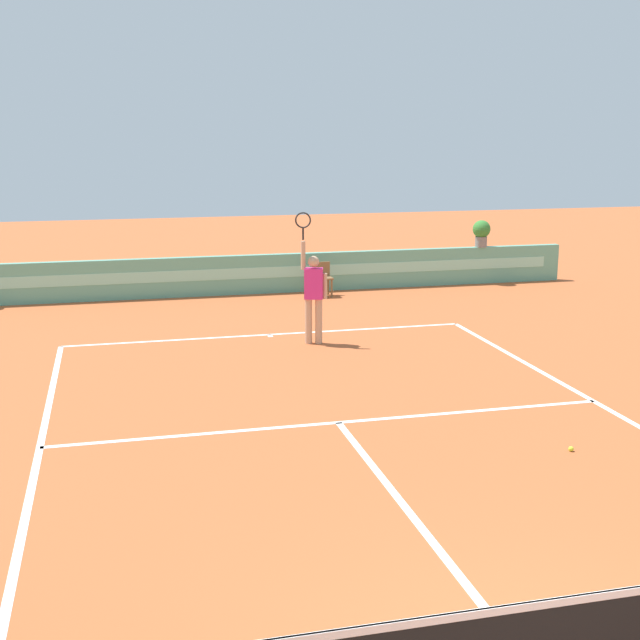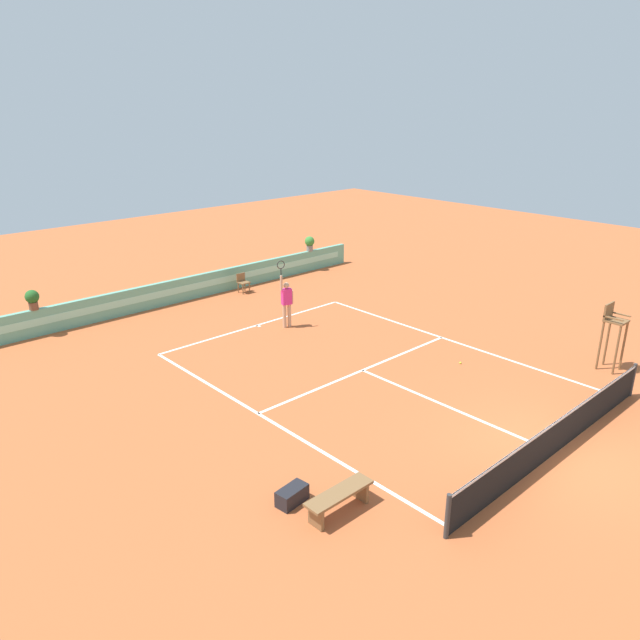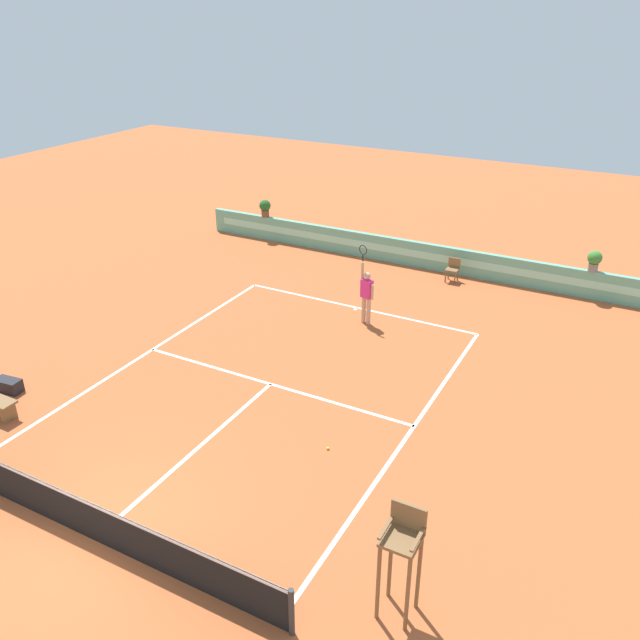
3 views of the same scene
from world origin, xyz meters
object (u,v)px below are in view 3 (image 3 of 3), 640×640
at_px(tennis_player, 367,293).
at_px(potted_plant_far_right, 594,260).
at_px(gear_bag, 9,385).
at_px(tennis_ball_near_baseline, 328,448).
at_px(umpire_chair, 402,550).
at_px(potted_plant_far_left, 265,207).
at_px(ball_kid_chair, 453,269).

bearing_deg(tennis_player, potted_plant_far_right, 42.14).
relative_size(gear_bag, tennis_ball_near_baseline, 10.29).
xyz_separation_m(umpire_chair, potted_plant_far_left, (-12.21, 15.13, 0.07)).
bearing_deg(tennis_ball_near_baseline, potted_plant_far_right, 71.19).
bearing_deg(tennis_player, ball_kid_chair, 73.86).
relative_size(ball_kid_chair, gear_bag, 1.21).
bearing_deg(potted_plant_far_left, umpire_chair, -51.10).
height_order(ball_kid_chair, potted_plant_far_left, potted_plant_far_left).
bearing_deg(gear_bag, ball_kid_chair, 58.10).
relative_size(umpire_chair, potted_plant_far_left, 2.96).
xyz_separation_m(ball_kid_chair, potted_plant_far_right, (4.62, 0.73, 0.93)).
distance_m(potted_plant_far_right, potted_plant_far_left, 13.15).
height_order(potted_plant_far_right, potted_plant_far_left, same).
bearing_deg(umpire_chair, ball_kid_chair, 104.35).
bearing_deg(potted_plant_far_right, potted_plant_far_left, 180.00).
xyz_separation_m(umpire_chair, gear_bag, (-11.66, 1.58, -1.16)).
distance_m(umpire_chair, ball_kid_chair, 14.88).
bearing_deg(gear_bag, potted_plant_far_right, 47.07).
xyz_separation_m(tennis_player, potted_plant_far_right, (5.97, 5.41, 0.36)).
relative_size(umpire_chair, ball_kid_chair, 2.52).
height_order(gear_bag, potted_plant_far_left, potted_plant_far_left).
height_order(tennis_player, potted_plant_far_right, tennis_player).
distance_m(ball_kid_chair, gear_bag, 15.09).
xyz_separation_m(tennis_player, potted_plant_far_left, (-7.17, 5.41, 0.36)).
xyz_separation_m(gear_bag, potted_plant_far_right, (12.60, 13.54, 1.23)).
bearing_deg(gear_bag, umpire_chair, -7.73).
bearing_deg(tennis_ball_near_baseline, umpire_chair, -47.34).
xyz_separation_m(umpire_chair, potted_plant_far_right, (0.94, 15.13, 0.07)).
bearing_deg(potted_plant_far_left, tennis_ball_near_baseline, -52.24).
bearing_deg(tennis_ball_near_baseline, tennis_player, 107.07).
relative_size(tennis_player, tennis_ball_near_baseline, 38.01).
height_order(gear_bag, tennis_ball_near_baseline, gear_bag).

